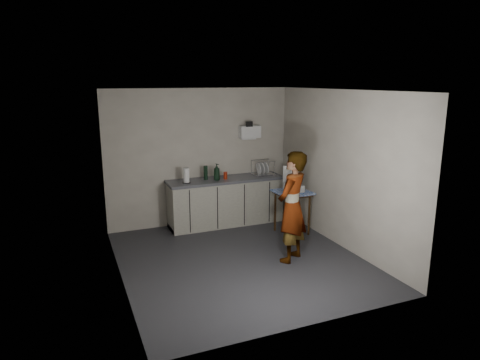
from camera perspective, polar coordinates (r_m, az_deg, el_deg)
name	(u,v)px	position (r m, az deg, el deg)	size (l,w,h in m)	color
ground	(240,260)	(6.81, 0.03, -10.57)	(4.00, 4.00, 0.00)	#29292F
wall_back	(200,157)	(8.23, -5.29, 3.05)	(3.60, 0.02, 2.60)	#B8AFA0
wall_right	(340,170)	(7.26, 13.20, 1.37)	(0.02, 4.00, 2.60)	#B8AFA0
wall_left	(117,191)	(5.96, -16.07, -1.36)	(0.02, 4.00, 2.60)	#B8AFA0
ceiling	(240,91)	(6.23, 0.03, 11.82)	(3.60, 4.00, 0.01)	white
kitchen_counter	(226,203)	(8.29, -1.92, -3.04)	(2.24, 0.62, 0.91)	black
wall_shelf	(250,132)	(8.45, 1.31, 6.42)	(0.42, 0.18, 0.37)	white
side_table	(292,197)	(7.79, 7.00, -2.23)	(0.63, 0.63, 0.79)	#3B270D
standing_man	(292,207)	(6.57, 6.96, -3.58)	(0.63, 0.41, 1.72)	#B2A593
soap_bottle	(217,172)	(8.00, -3.12, 1.08)	(0.12, 0.12, 0.31)	black
soda_can	(225,175)	(8.10, -1.96, 0.61)	(0.07, 0.07, 0.14)	red
dark_bottle	(206,173)	(8.07, -4.60, 0.98)	(0.08, 0.08, 0.26)	black
paper_towel	(186,176)	(7.83, -7.17, 0.54)	(0.16, 0.16, 0.28)	black
dish_rack	(263,171)	(8.48, 3.04, 1.15)	(0.41, 0.31, 0.29)	silver
bakery_box	(293,185)	(7.79, 7.12, -0.73)	(0.36, 0.37, 0.44)	white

